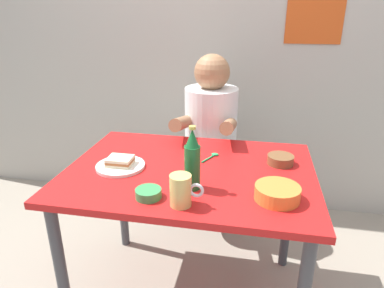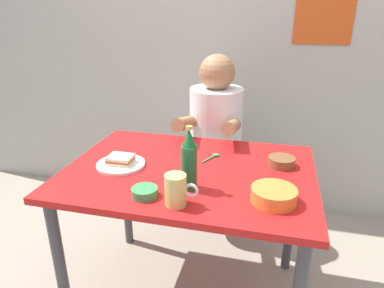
{
  "view_description": "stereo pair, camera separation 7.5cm",
  "coord_description": "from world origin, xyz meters",
  "px_view_note": "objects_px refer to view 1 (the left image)",
  "views": [
    {
      "loc": [
        0.27,
        -1.36,
        1.41
      ],
      "look_at": [
        0.0,
        0.05,
        0.84
      ],
      "focal_mm": 32.01,
      "sensor_mm": 36.0,
      "label": 1
    },
    {
      "loc": [
        0.35,
        -1.34,
        1.41
      ],
      "look_at": [
        0.0,
        0.05,
        0.84
      ],
      "focal_mm": 32.01,
      "sensor_mm": 36.0,
      "label": 2
    }
  ],
  "objects_px": {
    "plate_orange": "(121,166)",
    "beer_bottle": "(192,161)",
    "person_seated": "(211,122)",
    "stool": "(210,181)",
    "beer_mug": "(181,190)",
    "dip_bowl_green": "(148,193)",
    "dining_table": "(190,187)",
    "sandwich": "(120,161)"
  },
  "relations": [
    {
      "from": "plate_orange",
      "to": "dip_bowl_green",
      "type": "bearing_deg",
      "value": -48.16
    },
    {
      "from": "dining_table",
      "to": "beer_bottle",
      "type": "relative_size",
      "value": 4.2
    },
    {
      "from": "plate_orange",
      "to": "beer_mug",
      "type": "xyz_separation_m",
      "value": [
        0.34,
        -0.26,
        0.05
      ]
    },
    {
      "from": "beer_bottle",
      "to": "plate_orange",
      "type": "bearing_deg",
      "value": 160.53
    },
    {
      "from": "person_seated",
      "to": "plate_orange",
      "type": "bearing_deg",
      "value": -115.53
    },
    {
      "from": "person_seated",
      "to": "sandwich",
      "type": "relative_size",
      "value": 6.54
    },
    {
      "from": "stool",
      "to": "person_seated",
      "type": "distance_m",
      "value": 0.42
    },
    {
      "from": "dining_table",
      "to": "beer_bottle",
      "type": "xyz_separation_m",
      "value": [
        0.04,
        -0.17,
        0.21
      ]
    },
    {
      "from": "stool",
      "to": "dip_bowl_green",
      "type": "xyz_separation_m",
      "value": [
        -0.11,
        -0.91,
        0.41
      ]
    },
    {
      "from": "plate_orange",
      "to": "beer_bottle",
      "type": "bearing_deg",
      "value": -19.47
    },
    {
      "from": "stool",
      "to": "dip_bowl_green",
      "type": "bearing_deg",
      "value": -97.08
    },
    {
      "from": "plate_orange",
      "to": "stool",
      "type": "bearing_deg",
      "value": 64.84
    },
    {
      "from": "dining_table",
      "to": "person_seated",
      "type": "distance_m",
      "value": 0.63
    },
    {
      "from": "dining_table",
      "to": "dip_bowl_green",
      "type": "xyz_separation_m",
      "value": [
        -0.11,
        -0.28,
        0.11
      ]
    },
    {
      "from": "stool",
      "to": "beer_bottle",
      "type": "xyz_separation_m",
      "value": [
        0.04,
        -0.8,
        0.51
      ]
    },
    {
      "from": "dip_bowl_green",
      "to": "beer_mug",
      "type": "bearing_deg",
      "value": -11.56
    },
    {
      "from": "dip_bowl_green",
      "to": "dining_table",
      "type": "bearing_deg",
      "value": 69.01
    },
    {
      "from": "stool",
      "to": "person_seated",
      "type": "xyz_separation_m",
      "value": [
        -0.0,
        -0.01,
        0.42
      ]
    },
    {
      "from": "stool",
      "to": "plate_orange",
      "type": "bearing_deg",
      "value": -115.16
    },
    {
      "from": "dip_bowl_green",
      "to": "person_seated",
      "type": "bearing_deg",
      "value": 82.83
    },
    {
      "from": "plate_orange",
      "to": "beer_bottle",
      "type": "xyz_separation_m",
      "value": [
        0.35,
        -0.13,
        0.11
      ]
    },
    {
      "from": "stool",
      "to": "plate_orange",
      "type": "xyz_separation_m",
      "value": [
        -0.32,
        -0.68,
        0.4
      ]
    },
    {
      "from": "dining_table",
      "to": "dip_bowl_green",
      "type": "height_order",
      "value": "dip_bowl_green"
    },
    {
      "from": "stool",
      "to": "beer_bottle",
      "type": "bearing_deg",
      "value": -87.35
    },
    {
      "from": "person_seated",
      "to": "dip_bowl_green",
      "type": "height_order",
      "value": "person_seated"
    },
    {
      "from": "sandwich",
      "to": "dip_bowl_green",
      "type": "height_order",
      "value": "sandwich"
    },
    {
      "from": "person_seated",
      "to": "dining_table",
      "type": "bearing_deg",
      "value": -90.63
    },
    {
      "from": "beer_bottle",
      "to": "dip_bowl_green",
      "type": "bearing_deg",
      "value": -145.26
    },
    {
      "from": "sandwich",
      "to": "beer_bottle",
      "type": "relative_size",
      "value": 0.42
    },
    {
      "from": "person_seated",
      "to": "sandwich",
      "type": "distance_m",
      "value": 0.74
    },
    {
      "from": "dining_table",
      "to": "beer_bottle",
      "type": "bearing_deg",
      "value": -75.64
    },
    {
      "from": "person_seated",
      "to": "beer_bottle",
      "type": "bearing_deg",
      "value": -87.31
    },
    {
      "from": "stool",
      "to": "beer_mug",
      "type": "distance_m",
      "value": 1.04
    },
    {
      "from": "stool",
      "to": "beer_bottle",
      "type": "distance_m",
      "value": 0.95
    },
    {
      "from": "beer_bottle",
      "to": "beer_mug",
      "type": "bearing_deg",
      "value": -96.55
    },
    {
      "from": "beer_mug",
      "to": "sandwich",
      "type": "bearing_deg",
      "value": 142.93
    },
    {
      "from": "dining_table",
      "to": "plate_orange",
      "type": "height_order",
      "value": "plate_orange"
    },
    {
      "from": "dining_table",
      "to": "stool",
      "type": "relative_size",
      "value": 2.44
    },
    {
      "from": "person_seated",
      "to": "sandwich",
      "type": "xyz_separation_m",
      "value": [
        -0.32,
        -0.66,
        0.01
      ]
    },
    {
      "from": "sandwich",
      "to": "dip_bowl_green",
      "type": "bearing_deg",
      "value": -48.16
    },
    {
      "from": "dining_table",
      "to": "beer_bottle",
      "type": "distance_m",
      "value": 0.28
    },
    {
      "from": "person_seated",
      "to": "dip_bowl_green",
      "type": "relative_size",
      "value": 7.2
    }
  ]
}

